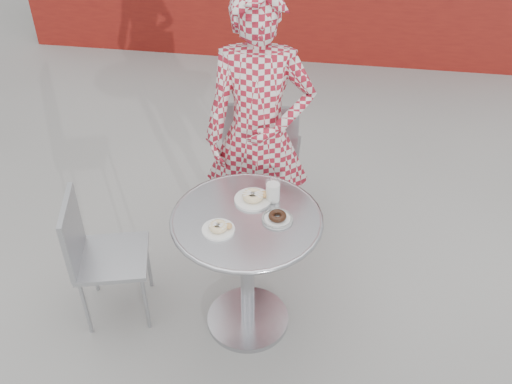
# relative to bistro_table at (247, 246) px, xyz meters

# --- Properties ---
(ground) EXTENTS (60.00, 60.00, 0.00)m
(ground) POSITION_rel_bistro_table_xyz_m (-0.04, 0.03, -0.59)
(ground) COLOR #A6A49E
(ground) RESTS_ON ground
(bistro_table) EXTENTS (0.78, 0.78, 0.79)m
(bistro_table) POSITION_rel_bistro_table_xyz_m (0.00, 0.00, 0.00)
(bistro_table) COLOR silver
(bistro_table) RESTS_ON ground
(chair_far) EXTENTS (0.48, 0.49, 0.99)m
(chair_far) POSITION_rel_bistro_table_xyz_m (-0.05, 0.99, -0.29)
(chair_far) COLOR #9EA1A6
(chair_far) RESTS_ON ground
(chair_left) EXTENTS (0.48, 0.47, 0.81)m
(chair_left) POSITION_rel_bistro_table_xyz_m (-0.77, -0.02, -0.35)
(chair_left) COLOR #9EA1A6
(chair_left) RESTS_ON ground
(seated_person) EXTENTS (0.68, 0.48, 1.75)m
(seated_person) POSITION_rel_bistro_table_xyz_m (-0.04, 0.65, 0.28)
(seated_person) COLOR maroon
(seated_person) RESTS_ON ground
(plate_far) EXTENTS (0.19, 0.19, 0.05)m
(plate_far) POSITION_rel_bistro_table_xyz_m (0.01, 0.14, 0.21)
(plate_far) COLOR white
(plate_far) RESTS_ON bistro_table
(plate_near) EXTENTS (0.16, 0.16, 0.04)m
(plate_near) POSITION_rel_bistro_table_xyz_m (-0.12, -0.12, 0.21)
(plate_near) COLOR white
(plate_near) RESTS_ON bistro_table
(plate_checker) EXTENTS (0.16, 0.16, 0.04)m
(plate_checker) POSITION_rel_bistro_table_xyz_m (0.15, 0.01, 0.20)
(plate_checker) COLOR white
(plate_checker) RESTS_ON bistro_table
(milk_cup) EXTENTS (0.08, 0.08, 0.12)m
(milk_cup) POSITION_rel_bistro_table_xyz_m (0.11, 0.16, 0.25)
(milk_cup) COLOR white
(milk_cup) RESTS_ON bistro_table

